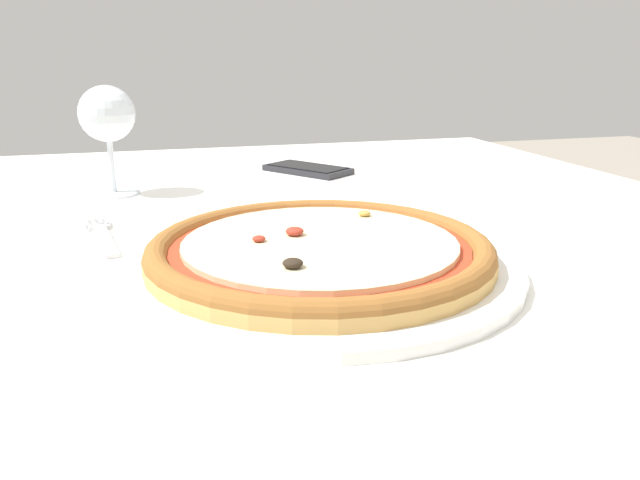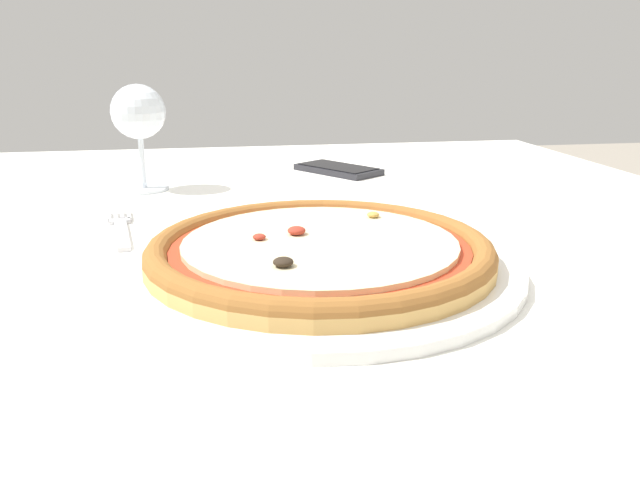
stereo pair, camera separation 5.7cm
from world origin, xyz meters
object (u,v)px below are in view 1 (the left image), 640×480
pizza_plate (320,254)px  cell_phone (308,169)px  dining_table (292,271)px  wine_glass_far_left (107,117)px  fork (102,233)px

pizza_plate → cell_phone: bearing=76.8°
pizza_plate → dining_table: bearing=83.7°
pizza_plate → wine_glass_far_left: size_ratio=2.44×
fork → cell_phone: bearing=43.7°
pizza_plate → wine_glass_far_left: (-0.20, 0.39, 0.09)m
fork → wine_glass_far_left: bearing=88.3°
wine_glass_far_left → cell_phone: (0.31, 0.09, -0.10)m
wine_glass_far_left → cell_phone: wine_glass_far_left is taller
dining_table → fork: bearing=-166.6°
dining_table → pizza_plate: 0.25m
pizza_plate → wine_glass_far_left: 0.45m
dining_table → cell_phone: 0.28m
dining_table → fork: size_ratio=6.69×
pizza_plate → cell_phone: size_ratio=2.35×
dining_table → fork: (-0.23, -0.05, 0.08)m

